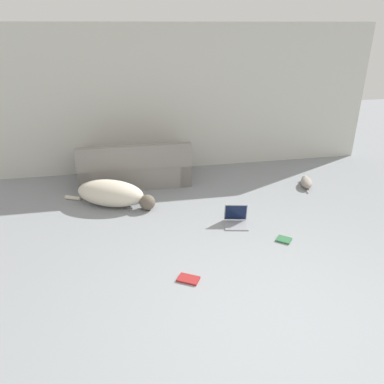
{
  "coord_description": "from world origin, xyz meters",
  "views": [
    {
      "loc": [
        -1.32,
        -2.48,
        2.58
      ],
      "look_at": [
        -0.44,
        1.96,
        0.54
      ],
      "focal_mm": 35.0,
      "sensor_mm": 36.0,
      "label": 1
    }
  ],
  "objects_px": {
    "dog": "(112,194)",
    "laptop_open": "(236,218)",
    "book_green": "(284,240)",
    "book_red": "(188,279)",
    "couch": "(135,169)",
    "cat": "(306,182)"
  },
  "relations": [
    {
      "from": "book_red",
      "to": "laptop_open",
      "type": "bearing_deg",
      "value": 51.71
    },
    {
      "from": "dog",
      "to": "book_red",
      "type": "xyz_separation_m",
      "value": [
        0.8,
        -2.07,
        -0.18
      ]
    },
    {
      "from": "couch",
      "to": "cat",
      "type": "bearing_deg",
      "value": 165.97
    },
    {
      "from": "couch",
      "to": "laptop_open",
      "type": "distance_m",
      "value": 2.23
    },
    {
      "from": "laptop_open",
      "to": "dog",
      "type": "bearing_deg",
      "value": 163.44
    },
    {
      "from": "couch",
      "to": "dog",
      "type": "xyz_separation_m",
      "value": [
        -0.4,
        -0.87,
        -0.06
      ]
    },
    {
      "from": "cat",
      "to": "laptop_open",
      "type": "xyz_separation_m",
      "value": [
        -1.59,
        -1.04,
        0.01
      ]
    },
    {
      "from": "couch",
      "to": "book_green",
      "type": "height_order",
      "value": "couch"
    },
    {
      "from": "cat",
      "to": "book_green",
      "type": "xyz_separation_m",
      "value": [
        -1.11,
        -1.6,
        -0.06
      ]
    },
    {
      "from": "laptop_open",
      "to": "book_green",
      "type": "relative_size",
      "value": 1.59
    },
    {
      "from": "dog",
      "to": "laptop_open",
      "type": "height_order",
      "value": "dog"
    },
    {
      "from": "couch",
      "to": "cat",
      "type": "xyz_separation_m",
      "value": [
        2.89,
        -0.77,
        -0.17
      ]
    },
    {
      "from": "cat",
      "to": "dog",
      "type": "bearing_deg",
      "value": 112.53
    },
    {
      "from": "cat",
      "to": "book_green",
      "type": "height_order",
      "value": "cat"
    },
    {
      "from": "cat",
      "to": "laptop_open",
      "type": "relative_size",
      "value": 1.51
    },
    {
      "from": "laptop_open",
      "to": "book_red",
      "type": "xyz_separation_m",
      "value": [
        -0.89,
        -1.13,
        -0.07
      ]
    },
    {
      "from": "couch",
      "to": "laptop_open",
      "type": "height_order",
      "value": "couch"
    },
    {
      "from": "dog",
      "to": "book_green",
      "type": "xyz_separation_m",
      "value": [
        2.18,
        -1.5,
        -0.18
      ]
    },
    {
      "from": "book_red",
      "to": "book_green",
      "type": "xyz_separation_m",
      "value": [
        1.37,
        0.57,
        0.0
      ]
    },
    {
      "from": "book_red",
      "to": "book_green",
      "type": "height_order",
      "value": "same"
    },
    {
      "from": "cat",
      "to": "couch",
      "type": "bearing_deg",
      "value": 95.77
    },
    {
      "from": "laptop_open",
      "to": "book_red",
      "type": "relative_size",
      "value": 1.37
    }
  ]
}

